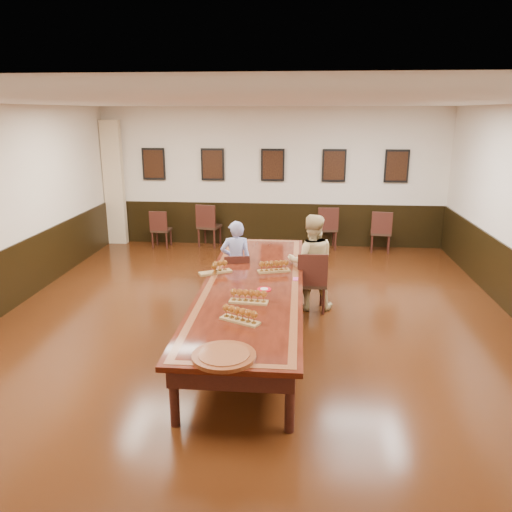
# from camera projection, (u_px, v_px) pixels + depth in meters

# --- Properties ---
(floor) EXTENTS (8.00, 10.00, 0.02)m
(floor) POSITION_uv_depth(u_px,v_px,m) (253.00, 332.00, 7.27)
(floor) COLOR black
(floor) RESTS_ON ground
(ceiling) EXTENTS (8.00, 10.00, 0.02)m
(ceiling) POSITION_uv_depth(u_px,v_px,m) (253.00, 101.00, 6.37)
(ceiling) COLOR white
(ceiling) RESTS_ON floor
(wall_back) EXTENTS (8.00, 0.02, 3.20)m
(wall_back) POSITION_uv_depth(u_px,v_px,m) (273.00, 178.00, 11.62)
(wall_back) COLOR beige
(wall_back) RESTS_ON floor
(wall_front) EXTENTS (8.00, 0.02, 3.20)m
(wall_front) POSITION_uv_depth(u_px,v_px,m) (139.00, 490.00, 2.03)
(wall_front) COLOR beige
(wall_front) RESTS_ON floor
(chair_man) EXTENTS (0.48, 0.51, 0.87)m
(chair_man) POSITION_uv_depth(u_px,v_px,m) (237.00, 279.00, 8.22)
(chair_man) COLOR black
(chair_man) RESTS_ON floor
(chair_woman) EXTENTS (0.49, 0.53, 0.99)m
(chair_woman) POSITION_uv_depth(u_px,v_px,m) (311.00, 281.00, 7.92)
(chair_woman) COLOR black
(chair_woman) RESTS_ON floor
(spare_chair_a) EXTENTS (0.43, 0.47, 0.88)m
(spare_chair_a) POSITION_uv_depth(u_px,v_px,m) (161.00, 228.00, 11.70)
(spare_chair_a) COLOR black
(spare_chair_a) RESTS_ON floor
(spare_chair_b) EXTENTS (0.57, 0.61, 1.02)m
(spare_chair_b) POSITION_uv_depth(u_px,v_px,m) (209.00, 225.00, 11.77)
(spare_chair_b) COLOR black
(spare_chair_b) RESTS_ON floor
(spare_chair_c) EXTENTS (0.50, 0.54, 1.00)m
(spare_chair_c) POSITION_uv_depth(u_px,v_px,m) (327.00, 227.00, 11.58)
(spare_chair_c) COLOR black
(spare_chair_c) RESTS_ON floor
(spare_chair_d) EXTENTS (0.50, 0.54, 0.95)m
(spare_chair_d) POSITION_uv_depth(u_px,v_px,m) (381.00, 231.00, 11.29)
(spare_chair_d) COLOR black
(spare_chair_d) RESTS_ON floor
(person_man) EXTENTS (0.56, 0.42, 1.39)m
(person_man) POSITION_uv_depth(u_px,v_px,m) (236.00, 262.00, 8.23)
(person_man) COLOR #4955B8
(person_man) RESTS_ON floor
(person_woman) EXTENTS (0.80, 0.64, 1.55)m
(person_woman) POSITION_uv_depth(u_px,v_px,m) (311.00, 262.00, 7.95)
(person_woman) COLOR #DCC389
(person_woman) RESTS_ON floor
(pink_phone) EXTENTS (0.07, 0.14, 0.01)m
(pink_phone) POSITION_uv_depth(u_px,v_px,m) (296.00, 279.00, 7.19)
(pink_phone) COLOR #D54790
(pink_phone) RESTS_ON conference_table
(curtain) EXTENTS (0.45, 0.18, 2.90)m
(curtain) POSITION_uv_depth(u_px,v_px,m) (114.00, 183.00, 11.79)
(curtain) COLOR #D1B78F
(curtain) RESTS_ON floor
(wainscoting) EXTENTS (8.00, 10.00, 1.00)m
(wainscoting) POSITION_uv_depth(u_px,v_px,m) (253.00, 299.00, 7.13)
(wainscoting) COLOR black
(wainscoting) RESTS_ON floor
(conference_table) EXTENTS (1.40, 5.00, 0.76)m
(conference_table) POSITION_uv_depth(u_px,v_px,m) (253.00, 292.00, 7.10)
(conference_table) COLOR black
(conference_table) RESTS_ON floor
(posters) EXTENTS (6.14, 0.04, 0.74)m
(posters) POSITION_uv_depth(u_px,v_px,m) (273.00, 165.00, 11.46)
(posters) COLOR black
(posters) RESTS_ON wall_back
(flight_a) EXTENTS (0.50, 0.37, 0.18)m
(flight_a) POSITION_uv_depth(u_px,v_px,m) (217.00, 268.00, 7.44)
(flight_a) COLOR olive
(flight_a) RESTS_ON conference_table
(flight_b) EXTENTS (0.51, 0.29, 0.18)m
(flight_b) POSITION_uv_depth(u_px,v_px,m) (274.00, 267.00, 7.51)
(flight_b) COLOR olive
(flight_b) RESTS_ON conference_table
(flight_c) EXTENTS (0.50, 0.19, 0.18)m
(flight_c) POSITION_uv_depth(u_px,v_px,m) (249.00, 297.00, 6.28)
(flight_c) COLOR olive
(flight_c) RESTS_ON conference_table
(flight_d) EXTENTS (0.50, 0.35, 0.18)m
(flight_d) POSITION_uv_depth(u_px,v_px,m) (240.00, 315.00, 5.71)
(flight_d) COLOR olive
(flight_d) RESTS_ON conference_table
(red_plate_grp) EXTENTS (0.19, 0.19, 0.02)m
(red_plate_grp) POSITION_uv_depth(u_px,v_px,m) (264.00, 290.00, 6.76)
(red_plate_grp) COLOR red
(red_plate_grp) RESTS_ON conference_table
(carved_platter) EXTENTS (0.78, 0.78, 0.05)m
(carved_platter) POSITION_uv_depth(u_px,v_px,m) (224.00, 356.00, 4.89)
(carved_platter) COLOR #562411
(carved_platter) RESTS_ON conference_table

